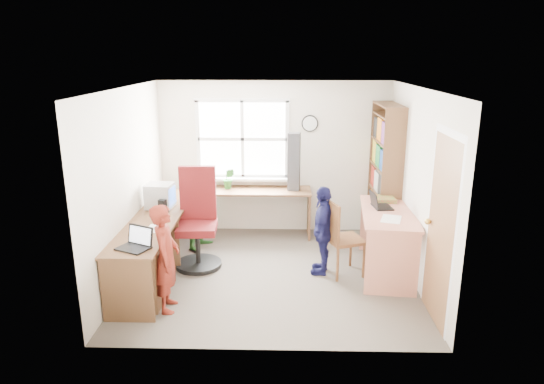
{
  "coord_description": "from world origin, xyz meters",
  "views": [
    {
      "loc": [
        0.15,
        -5.82,
        2.79
      ],
      "look_at": [
        0.0,
        0.25,
        1.05
      ],
      "focal_mm": 32.0,
      "sensor_mm": 36.0,
      "label": 1
    }
  ],
  "objects_px": {
    "right_desk": "(388,228)",
    "person_green": "(204,209)",
    "l_desk": "(166,249)",
    "bookshelf": "(384,179)",
    "cd_tower": "(294,162)",
    "crt_monitor": "(160,196)",
    "swivel_chair": "(198,224)",
    "person_navy": "(323,230)",
    "person_red": "(166,258)",
    "laptop_right": "(379,204)",
    "potted_plant": "(229,179)",
    "wooden_chair": "(340,235)",
    "laptop_left": "(136,243)"
  },
  "relations": [
    {
      "from": "swivel_chair",
      "to": "cd_tower",
      "type": "relative_size",
      "value": 1.5
    },
    {
      "from": "potted_plant",
      "to": "right_desk",
      "type": "bearing_deg",
      "value": -31.03
    },
    {
      "from": "swivel_chair",
      "to": "person_red",
      "type": "xyz_separation_m",
      "value": [
        -0.14,
        -1.22,
        0.04
      ]
    },
    {
      "from": "crt_monitor",
      "to": "laptop_right",
      "type": "relative_size",
      "value": 1.11
    },
    {
      "from": "bookshelf",
      "to": "swivel_chair",
      "type": "distance_m",
      "value": 2.83
    },
    {
      "from": "potted_plant",
      "to": "bookshelf",
      "type": "bearing_deg",
      "value": -6.89
    },
    {
      "from": "bookshelf",
      "to": "cd_tower",
      "type": "bearing_deg",
      "value": 169.88
    },
    {
      "from": "potted_plant",
      "to": "person_green",
      "type": "relative_size",
      "value": 0.28
    },
    {
      "from": "potted_plant",
      "to": "person_green",
      "type": "height_order",
      "value": "person_green"
    },
    {
      "from": "crt_monitor",
      "to": "laptop_right",
      "type": "distance_m",
      "value": 2.94
    },
    {
      "from": "bookshelf",
      "to": "crt_monitor",
      "type": "relative_size",
      "value": 5.52
    },
    {
      "from": "crt_monitor",
      "to": "potted_plant",
      "type": "xyz_separation_m",
      "value": [
        0.83,
        1.02,
        -0.01
      ]
    },
    {
      "from": "wooden_chair",
      "to": "cd_tower",
      "type": "relative_size",
      "value": 1.12
    },
    {
      "from": "l_desk",
      "to": "wooden_chair",
      "type": "xyz_separation_m",
      "value": [
        2.19,
        0.3,
        0.08
      ]
    },
    {
      "from": "laptop_left",
      "to": "person_green",
      "type": "distance_m",
      "value": 1.93
    },
    {
      "from": "l_desk",
      "to": "person_green",
      "type": "distance_m",
      "value": 1.25
    },
    {
      "from": "bookshelf",
      "to": "wooden_chair",
      "type": "distance_m",
      "value": 1.47
    },
    {
      "from": "right_desk",
      "to": "swivel_chair",
      "type": "xyz_separation_m",
      "value": [
        -2.51,
        0.16,
        -0.03
      ]
    },
    {
      "from": "bookshelf",
      "to": "swivel_chair",
      "type": "bearing_deg",
      "value": -161.57
    },
    {
      "from": "potted_plant",
      "to": "person_navy",
      "type": "relative_size",
      "value": 0.28
    },
    {
      "from": "l_desk",
      "to": "laptop_right",
      "type": "height_order",
      "value": "laptop_right"
    },
    {
      "from": "cd_tower",
      "to": "person_red",
      "type": "xyz_separation_m",
      "value": [
        -1.45,
        -2.35,
        -0.58
      ]
    },
    {
      "from": "bookshelf",
      "to": "person_red",
      "type": "distance_m",
      "value": 3.52
    },
    {
      "from": "wooden_chair",
      "to": "laptop_right",
      "type": "height_order",
      "value": "laptop_right"
    },
    {
      "from": "swivel_chair",
      "to": "cd_tower",
      "type": "bearing_deg",
      "value": 37.3
    },
    {
      "from": "bookshelf",
      "to": "cd_tower",
      "type": "height_order",
      "value": "bookshelf"
    },
    {
      "from": "laptop_right",
      "to": "person_red",
      "type": "height_order",
      "value": "person_red"
    },
    {
      "from": "laptop_left",
      "to": "person_green",
      "type": "xyz_separation_m",
      "value": [
        0.43,
        1.87,
        -0.21
      ]
    },
    {
      "from": "l_desk",
      "to": "right_desk",
      "type": "xyz_separation_m",
      "value": [
        2.82,
        0.42,
        0.15
      ]
    },
    {
      "from": "potted_plant",
      "to": "person_red",
      "type": "distance_m",
      "value": 2.45
    },
    {
      "from": "cd_tower",
      "to": "person_navy",
      "type": "relative_size",
      "value": 0.76
    },
    {
      "from": "crt_monitor",
      "to": "person_green",
      "type": "distance_m",
      "value": 0.77
    },
    {
      "from": "laptop_right",
      "to": "potted_plant",
      "type": "height_order",
      "value": "potted_plant"
    },
    {
      "from": "swivel_chair",
      "to": "laptop_left",
      "type": "height_order",
      "value": "swivel_chair"
    },
    {
      "from": "right_desk",
      "to": "person_green",
      "type": "xyz_separation_m",
      "value": [
        -2.53,
        0.79,
        -0.02
      ]
    },
    {
      "from": "cd_tower",
      "to": "right_desk",
      "type": "bearing_deg",
      "value": -37.92
    },
    {
      "from": "right_desk",
      "to": "person_navy",
      "type": "height_order",
      "value": "person_navy"
    },
    {
      "from": "cd_tower",
      "to": "person_navy",
      "type": "height_order",
      "value": "cd_tower"
    },
    {
      "from": "laptop_right",
      "to": "person_navy",
      "type": "height_order",
      "value": "person_navy"
    },
    {
      "from": "cd_tower",
      "to": "l_desk",
      "type": "bearing_deg",
      "value": -124.3
    },
    {
      "from": "laptop_right",
      "to": "person_navy",
      "type": "distance_m",
      "value": 0.82
    },
    {
      "from": "person_green",
      "to": "bookshelf",
      "type": "bearing_deg",
      "value": -61.14
    },
    {
      "from": "bookshelf",
      "to": "wooden_chair",
      "type": "relative_size",
      "value": 2.11
    },
    {
      "from": "person_green",
      "to": "l_desk",
      "type": "bearing_deg",
      "value": -169.75
    },
    {
      "from": "cd_tower",
      "to": "person_red",
      "type": "distance_m",
      "value": 2.82
    },
    {
      "from": "l_desk",
      "to": "crt_monitor",
      "type": "xyz_separation_m",
      "value": [
        -0.22,
        0.74,
        0.47
      ]
    },
    {
      "from": "laptop_left",
      "to": "person_navy",
      "type": "height_order",
      "value": "person_navy"
    },
    {
      "from": "swivel_chair",
      "to": "person_navy",
      "type": "relative_size",
      "value": 1.13
    },
    {
      "from": "crt_monitor",
      "to": "person_red",
      "type": "height_order",
      "value": "person_red"
    },
    {
      "from": "right_desk",
      "to": "person_green",
      "type": "distance_m",
      "value": 2.65
    }
  ]
}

